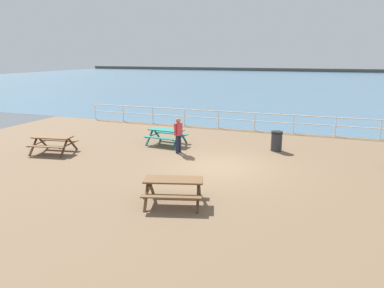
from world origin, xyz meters
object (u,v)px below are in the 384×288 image
at_px(picnic_table_near_left, 166,133).
at_px(litter_bin, 277,141).
at_px(picnic_table_far_left, 173,185).
at_px(picnic_table_near_right, 53,141).
at_px(visitor, 178,133).

bearing_deg(picnic_table_near_left, litter_bin, 11.80).
relative_size(picnic_table_far_left, litter_bin, 2.26).
relative_size(picnic_table_near_left, litter_bin, 2.03).
bearing_deg(picnic_table_near_left, picnic_table_far_left, -59.12).
distance_m(picnic_table_near_right, visitor, 5.91).
bearing_deg(picnic_table_near_left, picnic_table_near_right, -137.50).
relative_size(picnic_table_near_right, visitor, 1.22).
relative_size(picnic_table_near_left, visitor, 1.16).
bearing_deg(picnic_table_near_right, picnic_table_near_left, 27.97).
distance_m(picnic_table_far_left, visitor, 5.81).
height_order(picnic_table_near_right, visitor, visitor).
xyz_separation_m(picnic_table_near_left, picnic_table_near_right, (-4.35, -3.32, 0.00)).
bearing_deg(litter_bin, visitor, -155.41).
relative_size(picnic_table_near_right, picnic_table_far_left, 0.94).
bearing_deg(picnic_table_near_right, litter_bin, 12.53).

